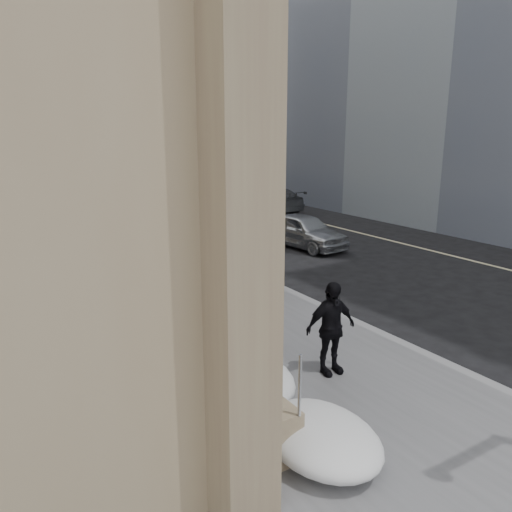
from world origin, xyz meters
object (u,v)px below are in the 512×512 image
(car_silver, at_px, (304,231))
(car_grey, at_px, (272,199))
(mounted_horse_left, at_px, (239,283))
(pedestrian, at_px, (331,328))
(mounted_horse_right, at_px, (242,249))

(car_silver, distance_m, car_grey, 9.31)
(mounted_horse_left, bearing_deg, car_silver, -132.56)
(car_grey, bearing_deg, pedestrian, 60.23)
(mounted_horse_left, relative_size, pedestrian, 1.54)
(mounted_horse_left, bearing_deg, pedestrian, 104.38)
(pedestrian, distance_m, car_grey, 20.25)
(mounted_horse_left, height_order, car_silver, mounted_horse_left)
(mounted_horse_right, bearing_deg, car_silver, -167.29)
(pedestrian, relative_size, car_grey, 0.39)
(mounted_horse_right, bearing_deg, mounted_horse_left, 36.46)
(pedestrian, relative_size, car_silver, 0.45)
(pedestrian, bearing_deg, car_silver, 60.39)
(mounted_horse_right, height_order, pedestrian, mounted_horse_right)
(car_grey, bearing_deg, car_silver, 65.06)
(mounted_horse_left, xyz_separation_m, pedestrian, (0.50, -2.58, -0.28))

